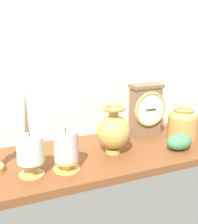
{
  "coord_description": "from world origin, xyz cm",
  "views": [
    {
      "loc": [
        -41.0,
        -86.52,
        39.94
      ],
      "look_at": [
        -2.4,
        0.0,
        14.0
      ],
      "focal_mm": 48.91,
      "sensor_mm": 36.0,
      "label": 1
    }
  ],
  "objects_px": {
    "brass_vase_bulbous": "(113,131)",
    "pillar_candle_front": "(66,150)",
    "pillar_candle_near_clock": "(30,153)",
    "brass_vase_jar": "(182,123)",
    "mantel_clock": "(146,110)"
  },
  "relations": [
    {
      "from": "mantel_clock",
      "to": "brass_vase_bulbous",
      "type": "bearing_deg",
      "value": -153.51
    },
    {
      "from": "brass_vase_jar",
      "to": "mantel_clock",
      "type": "bearing_deg",
      "value": 150.1
    },
    {
      "from": "pillar_candle_front",
      "to": "pillar_candle_near_clock",
      "type": "relative_size",
      "value": 1.03
    },
    {
      "from": "mantel_clock",
      "to": "brass_vase_bulbous",
      "type": "distance_m",
      "value": 0.21
    },
    {
      "from": "mantel_clock",
      "to": "brass_vase_bulbous",
      "type": "height_order",
      "value": "mantel_clock"
    },
    {
      "from": "brass_vase_bulbous",
      "to": "pillar_candle_near_clock",
      "type": "xyz_separation_m",
      "value": [
        -0.28,
        -0.05,
        -0.01
      ]
    },
    {
      "from": "mantel_clock",
      "to": "pillar_candle_front",
      "type": "xyz_separation_m",
      "value": [
        -0.36,
        -0.15,
        -0.04
      ]
    },
    {
      "from": "brass_vase_bulbous",
      "to": "pillar_candle_front",
      "type": "relative_size",
      "value": 1.24
    },
    {
      "from": "brass_vase_bulbous",
      "to": "brass_vase_jar",
      "type": "height_order",
      "value": "brass_vase_bulbous"
    },
    {
      "from": "pillar_candle_front",
      "to": "pillar_candle_near_clock",
      "type": "bearing_deg",
      "value": 174.64
    },
    {
      "from": "brass_vase_bulbous",
      "to": "pillar_candle_front",
      "type": "height_order",
      "value": "brass_vase_bulbous"
    },
    {
      "from": "pillar_candle_near_clock",
      "to": "brass_vase_jar",
      "type": "bearing_deg",
      "value": 7.12
    },
    {
      "from": "mantel_clock",
      "to": "pillar_candle_front",
      "type": "bearing_deg",
      "value": -157.53
    },
    {
      "from": "brass_vase_jar",
      "to": "pillar_candle_front",
      "type": "bearing_deg",
      "value": -170.31
    },
    {
      "from": "brass_vase_jar",
      "to": "pillar_candle_front",
      "type": "xyz_separation_m",
      "value": [
        -0.48,
        -0.08,
        0.0
      ]
    }
  ]
}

